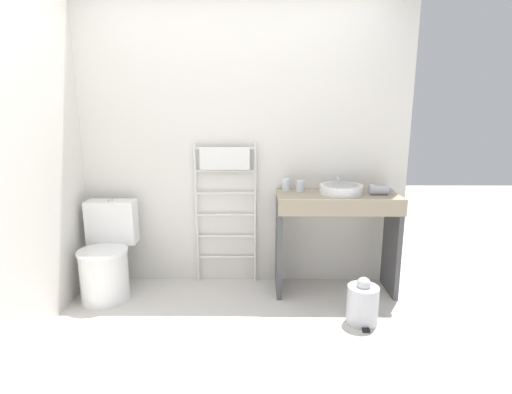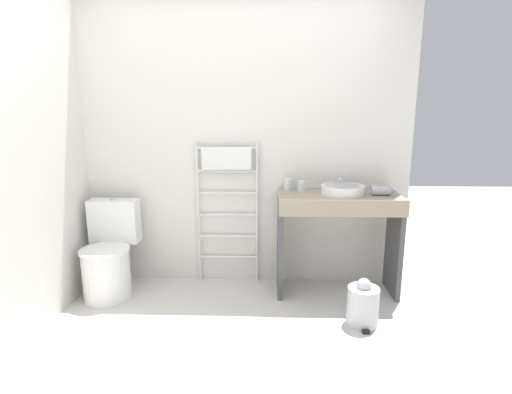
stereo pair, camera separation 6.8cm
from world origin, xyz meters
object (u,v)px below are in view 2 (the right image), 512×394
object	(u,v)px
toilet	(109,258)
trash_bin	(363,304)
towel_radiator	(227,183)
hair_dryer	(382,191)
sink_basin	(343,189)
cup_near_edge	(302,186)
cup_near_wall	(288,184)

from	to	relation	value
toilet	trash_bin	world-z (taller)	toilet
toilet	towel_radiator	bearing A→B (deg)	16.35
towel_radiator	toilet	bearing A→B (deg)	-163.65
towel_radiator	trash_bin	world-z (taller)	towel_radiator
towel_radiator	hair_dryer	xyz separation A→B (m)	(1.30, -0.20, -0.02)
sink_basin	cup_near_edge	bearing A→B (deg)	166.90
sink_basin	toilet	bearing A→B (deg)	-176.72
cup_near_wall	toilet	bearing A→B (deg)	-170.28
cup_near_wall	trash_bin	size ratio (longest dim) A/B	0.28
sink_basin	hair_dryer	size ratio (longest dim) A/B	1.77
cup_near_edge	sink_basin	bearing A→B (deg)	-13.10
cup_near_wall	trash_bin	bearing A→B (deg)	-52.40
toilet	cup_near_edge	world-z (taller)	cup_near_edge
cup_near_wall	trash_bin	distance (m)	1.16
toilet	cup_near_wall	world-z (taller)	cup_near_wall
towel_radiator	cup_near_edge	size ratio (longest dim) A/B	13.33
cup_near_wall	cup_near_edge	distance (m)	0.14
cup_near_wall	towel_radiator	bearing A→B (deg)	176.89
toilet	cup_near_wall	xyz separation A→B (m)	(1.52, 0.26, 0.59)
toilet	hair_dryer	xyz separation A→B (m)	(2.28, 0.09, 0.58)
hair_dryer	trash_bin	size ratio (longest dim) A/B	0.56
toilet	hair_dryer	distance (m)	2.36
towel_radiator	cup_near_edge	world-z (taller)	towel_radiator
hair_dryer	trash_bin	xyz separation A→B (m)	(-0.23, -0.52, -0.75)
cup_near_wall	hair_dryer	xyz separation A→B (m)	(0.76, -0.17, -0.01)
towel_radiator	cup_near_wall	xyz separation A→B (m)	(0.53, -0.03, -0.00)
cup_near_edge	hair_dryer	xyz separation A→B (m)	(0.65, -0.10, -0.01)
towel_radiator	sink_basin	bearing A→B (deg)	-10.18
sink_basin	cup_near_edge	distance (m)	0.34
sink_basin	cup_near_edge	xyz separation A→B (m)	(-0.33, 0.08, 0.01)
sink_basin	cup_near_wall	size ratio (longest dim) A/B	3.59
toilet	trash_bin	distance (m)	2.11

